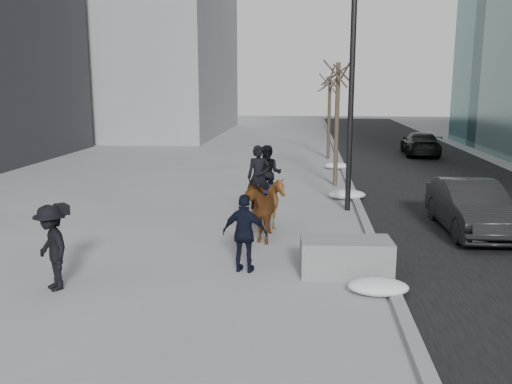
# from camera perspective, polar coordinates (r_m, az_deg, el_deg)

# --- Properties ---
(ground) EXTENTS (120.00, 120.00, 0.00)m
(ground) POSITION_cam_1_polar(r_m,az_deg,el_deg) (12.57, -0.53, -7.80)
(ground) COLOR gray
(ground) RESTS_ON ground
(road) EXTENTS (8.00, 90.00, 0.01)m
(road) POSITION_cam_1_polar(r_m,az_deg,el_deg) (22.93, 19.91, 0.30)
(road) COLOR black
(road) RESTS_ON ground
(curb) EXTENTS (0.25, 90.00, 0.12)m
(curb) POSITION_cam_1_polar(r_m,az_deg,el_deg) (22.26, 9.90, 0.64)
(curb) COLOR gray
(curb) RESTS_ON ground
(planter) EXTENTS (2.03, 1.10, 0.79)m
(planter) POSITION_cam_1_polar(r_m,az_deg,el_deg) (12.11, 9.43, -6.73)
(planter) COLOR gray
(planter) RESTS_ON ground
(car_near) EXTENTS (1.63, 4.42, 1.45)m
(car_near) POSITION_cam_1_polar(r_m,az_deg,el_deg) (16.33, 21.67, -1.49)
(car_near) COLOR black
(car_near) RESTS_ON ground
(car_far) EXTENTS (2.23, 4.85, 1.37)m
(car_far) POSITION_cam_1_polar(r_m,az_deg,el_deg) (33.22, 16.92, 4.90)
(car_far) COLOR black
(car_far) RESTS_ON ground
(tree_near) EXTENTS (1.20, 1.20, 5.50)m
(tree_near) POSITION_cam_1_polar(r_m,az_deg,el_deg) (22.23, 8.51, 7.67)
(tree_near) COLOR #372720
(tree_near) RESTS_ON ground
(tree_far) EXTENTS (1.20, 1.20, 5.05)m
(tree_far) POSITION_cam_1_polar(r_m,az_deg,el_deg) (30.54, 7.71, 8.22)
(tree_far) COLOR #332A1E
(tree_far) RESTS_ON ground
(mounted_left) EXTENTS (1.03, 2.00, 2.51)m
(mounted_left) POSITION_cam_1_polar(r_m,az_deg,el_deg) (14.57, 0.24, -1.30)
(mounted_left) COLOR #532C10
(mounted_left) RESTS_ON ground
(mounted_right) EXTENTS (1.43, 1.56, 2.38)m
(mounted_right) POSITION_cam_1_polar(r_m,az_deg,el_deg) (15.69, 1.26, -0.31)
(mounted_right) COLOR #49290E
(mounted_right) RESTS_ON ground
(feeder) EXTENTS (1.08, 0.94, 1.75)m
(feeder) POSITION_cam_1_polar(r_m,az_deg,el_deg) (11.96, -1.17, -4.39)
(feeder) COLOR black
(feeder) RESTS_ON ground
(camera_crew) EXTENTS (1.26, 1.27, 1.75)m
(camera_crew) POSITION_cam_1_polar(r_m,az_deg,el_deg) (11.69, -20.71, -5.47)
(camera_crew) COLOR black
(camera_crew) RESTS_ON ground
(lamppost) EXTENTS (0.25, 2.03, 9.09)m
(lamppost) POSITION_cam_1_polar(r_m,az_deg,el_deg) (17.63, 10.17, 14.00)
(lamppost) COLOR black
(lamppost) RESTS_ON ground
(snow_piles) EXTENTS (1.35, 17.03, 0.34)m
(snow_piles) POSITION_cam_1_polar(r_m,az_deg,el_deg) (19.56, 9.62, -0.51)
(snow_piles) COLOR silver
(snow_piles) RESTS_ON ground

